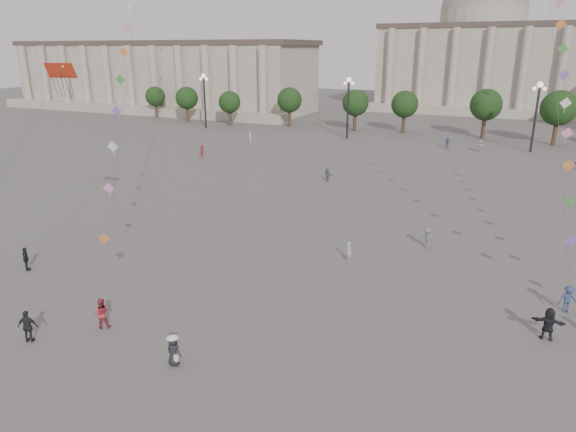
% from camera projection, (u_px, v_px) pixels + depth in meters
% --- Properties ---
extents(ground, '(360.00, 360.00, 0.00)m').
position_uv_depth(ground, '(177.00, 373.00, 25.54)').
color(ground, '#54524F').
rests_on(ground, ground).
extents(hall_west, '(84.00, 26.22, 17.20)m').
position_uv_depth(hall_west, '(159.00, 76.00, 133.93)').
color(hall_west, '#9F9785').
rests_on(hall_west, ground).
extents(hall_central, '(48.30, 34.30, 35.50)m').
position_uv_depth(hall_central, '(479.00, 53.00, 132.32)').
color(hall_central, '#9F9785').
rests_on(hall_central, ground).
extents(tree_row, '(137.12, 5.12, 8.00)m').
position_uv_depth(tree_row, '(443.00, 107.00, 90.99)').
color(tree_row, '#3A2E1D').
rests_on(tree_row, ground).
extents(lamp_post_far_west, '(2.00, 0.90, 10.65)m').
position_uv_depth(lamp_post_far_west, '(204.00, 91.00, 101.62)').
color(lamp_post_far_west, '#262628').
rests_on(lamp_post_far_west, ground).
extents(lamp_post_mid_west, '(2.00, 0.90, 10.65)m').
position_uv_depth(lamp_post_mid_west, '(348.00, 97.00, 89.54)').
color(lamp_post_mid_west, '#262628').
rests_on(lamp_post_mid_west, ground).
extents(lamp_post_mid_east, '(2.00, 0.90, 10.65)m').
position_uv_depth(lamp_post_mid_east, '(537.00, 104.00, 77.45)').
color(lamp_post_mid_east, '#262628').
rests_on(lamp_post_mid_east, ground).
extents(person_crowd_0, '(1.14, 0.93, 1.81)m').
position_uv_depth(person_crowd_0, '(447.00, 143.00, 82.69)').
color(person_crowd_0, '#3A5282').
rests_on(person_crowd_0, ground).
extents(person_crowd_2, '(0.90, 1.32, 1.88)m').
position_uv_depth(person_crowd_2, '(202.00, 151.00, 75.50)').
color(person_crowd_2, maroon).
rests_on(person_crowd_2, ground).
extents(person_crowd_3, '(1.77, 0.61, 1.90)m').
position_uv_depth(person_crowd_3, '(548.00, 324.00, 28.23)').
color(person_crowd_3, black).
rests_on(person_crowd_3, ground).
extents(person_crowd_4, '(1.64, 1.42, 1.79)m').
position_uv_depth(person_crowd_4, '(480.00, 146.00, 79.72)').
color(person_crowd_4, silver).
rests_on(person_crowd_4, ground).
extents(person_crowd_6, '(1.25, 0.90, 1.74)m').
position_uv_depth(person_crowd_6, '(427.00, 238.00, 41.18)').
color(person_crowd_6, slate).
rests_on(person_crowd_6, ground).
extents(person_crowd_10, '(0.64, 0.78, 1.83)m').
position_uv_depth(person_crowd_10, '(250.00, 138.00, 86.49)').
color(person_crowd_10, silver).
rests_on(person_crowd_10, ground).
extents(person_crowd_12, '(1.49, 1.20, 1.59)m').
position_uv_depth(person_crowd_12, '(328.00, 175.00, 62.13)').
color(person_crowd_12, slate).
rests_on(person_crowd_12, ground).
extents(person_crowd_13, '(0.68, 0.64, 1.56)m').
position_uv_depth(person_crowd_13, '(349.00, 252.00, 38.70)').
color(person_crowd_13, '#BBBCB8').
rests_on(person_crowd_13, ground).
extents(tourist_1, '(1.02, 1.06, 1.77)m').
position_uv_depth(tourist_1, '(26.00, 259.00, 37.07)').
color(tourist_1, black).
rests_on(tourist_1, ground).
extents(tourist_4, '(1.19, 0.86, 1.87)m').
position_uv_depth(tourist_4, '(28.00, 326.00, 27.98)').
color(tourist_4, '#212227').
rests_on(tourist_4, ground).
extents(kite_flyer_0, '(1.12, 1.06, 1.82)m').
position_uv_depth(kite_flyer_0, '(102.00, 313.00, 29.44)').
color(kite_flyer_0, '#A02B36').
rests_on(kite_flyer_0, ground).
extents(kite_flyer_1, '(1.32, 1.11, 1.78)m').
position_uv_depth(kite_flyer_1, '(568.00, 299.00, 31.13)').
color(kite_flyer_1, navy).
rests_on(kite_flyer_1, ground).
extents(hat_person, '(0.79, 0.60, 1.69)m').
position_uv_depth(hat_person, '(173.00, 350.00, 25.93)').
color(hat_person, black).
rests_on(hat_person, ground).
extents(dragon_kite, '(3.35, 8.16, 20.21)m').
position_uv_depth(dragon_kite, '(61.00, 83.00, 35.17)').
color(dragon_kite, '#B12912').
rests_on(dragon_kite, ground).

